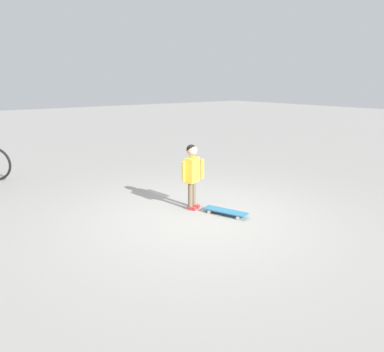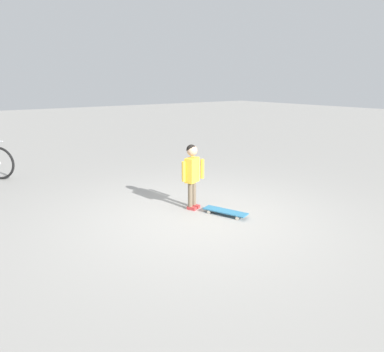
% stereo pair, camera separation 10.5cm
% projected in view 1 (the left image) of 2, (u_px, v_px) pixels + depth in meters
% --- Properties ---
extents(ground_plane, '(50.00, 50.00, 0.00)m').
position_uv_depth(ground_plane, '(197.00, 218.00, 5.53)').
color(ground_plane, gray).
extents(child_person, '(0.24, 0.41, 1.06)m').
position_uv_depth(child_person, '(192.00, 170.00, 5.78)').
color(child_person, brown).
rests_on(child_person, ground).
extents(skateboard, '(0.73, 0.42, 0.07)m').
position_uv_depth(skateboard, '(226.00, 211.00, 5.64)').
color(skateboard, teal).
rests_on(skateboard, ground).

